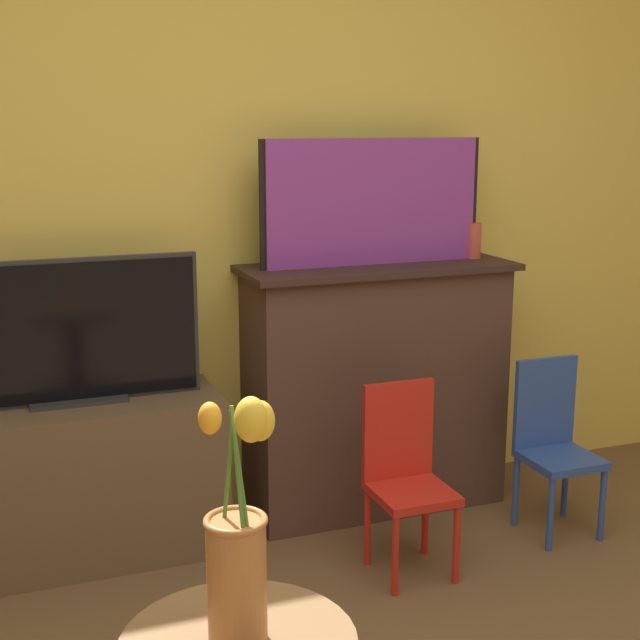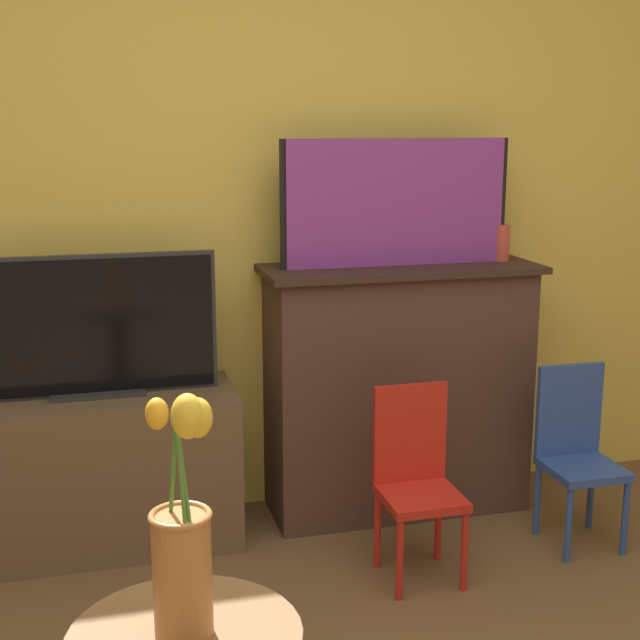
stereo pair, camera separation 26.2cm
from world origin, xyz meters
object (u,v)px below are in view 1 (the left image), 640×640
at_px(painting, 373,202).
at_px(vase_tulips, 238,554).
at_px(chair_red, 406,470).
at_px(chair_blue, 553,438).
at_px(tv_monitor, 75,334).

xyz_separation_m(painting, vase_tulips, (-1.01, -1.66, -0.48)).
height_order(chair_red, chair_blue, same).
bearing_deg(tv_monitor, chair_red, -25.43).
height_order(painting, chair_red, painting).
relative_size(painting, vase_tulips, 1.79).
relative_size(tv_monitor, chair_red, 1.30).
xyz_separation_m(painting, chair_red, (-0.10, -0.54, -0.88)).
bearing_deg(tv_monitor, painting, 2.21).
bearing_deg(chair_blue, tv_monitor, 166.56).
xyz_separation_m(painting, chair_blue, (0.56, -0.45, -0.88)).
distance_m(painting, vase_tulips, 2.00).
distance_m(tv_monitor, chair_red, 1.24).
distance_m(chair_blue, vase_tulips, 2.02).
xyz_separation_m(chair_blue, vase_tulips, (-1.57, -1.21, 0.40)).
relative_size(painting, chair_red, 1.37).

